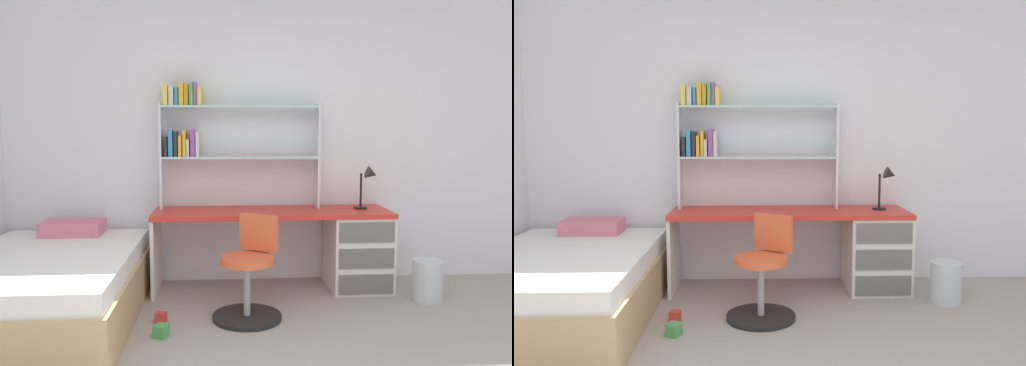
# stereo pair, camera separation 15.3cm
# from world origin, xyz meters

# --- Properties ---
(room_shell) EXTENTS (5.88, 6.41, 2.67)m
(room_shell) POSITION_xyz_m (-1.29, 1.31, 1.34)
(room_shell) COLOR silver
(room_shell) RESTS_ON ground_plane
(desk) EXTENTS (2.06, 0.59, 0.71)m
(desk) POSITION_xyz_m (0.50, 2.39, 0.40)
(desk) COLOR red
(desk) RESTS_ON ground_plane
(bookshelf_hutch) EXTENTS (1.41, 0.22, 1.11)m
(bookshelf_hutch) POSITION_xyz_m (-0.56, 2.56, 1.39)
(bookshelf_hutch) COLOR silver
(bookshelf_hutch) RESTS_ON desk
(desk_lamp) EXTENTS (0.20, 0.17, 0.38)m
(desk_lamp) POSITION_xyz_m (0.80, 2.39, 0.96)
(desk_lamp) COLOR black
(desk_lamp) RESTS_ON desk
(swivel_chair) EXTENTS (0.52, 0.52, 0.76)m
(swivel_chair) POSITION_xyz_m (-0.29, 1.72, 0.30)
(swivel_chair) COLOR black
(swivel_chair) RESTS_ON ground_plane
(bed_platform) EXTENTS (1.29, 1.91, 0.63)m
(bed_platform) POSITION_xyz_m (-1.77, 1.74, 0.25)
(bed_platform) COLOR tan
(bed_platform) RESTS_ON ground_plane
(waste_bin) EXTENTS (0.25, 0.25, 0.34)m
(waste_bin) POSITION_xyz_m (1.20, 2.00, 0.17)
(waste_bin) COLOR silver
(waste_bin) RESTS_ON ground_plane
(toy_block_red_0) EXTENTS (0.09, 0.09, 0.08)m
(toy_block_red_0) POSITION_xyz_m (-0.95, 1.66, 0.04)
(toy_block_red_0) COLOR red
(toy_block_red_0) RESTS_ON ground_plane
(toy_block_green_1) EXTENTS (0.12, 0.12, 0.09)m
(toy_block_green_1) POSITION_xyz_m (-0.91, 1.39, 0.04)
(toy_block_green_1) COLOR #479E51
(toy_block_green_1) RESTS_ON ground_plane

